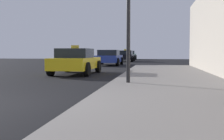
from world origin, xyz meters
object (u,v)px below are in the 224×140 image
Objects in this scene: car_yellow at (76,61)px; car_black at (126,56)px; car_green at (129,55)px; car_blue at (109,57)px.

car_yellow is 19.48m from car_black.
car_yellow and car_green have the same top height.
car_green is (0.13, 28.15, 0.00)m from car_yellow.
car_black reaches higher than car_blue.
car_green is (-0.36, 8.67, 0.00)m from car_black.
car_yellow is 9.78m from car_blue.
car_black is (0.49, 19.48, 0.00)m from car_yellow.
car_black is at bearing 88.56° from car_yellow.
car_blue is 9.70m from car_black.
car_blue is at bearing -90.11° from car_green.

